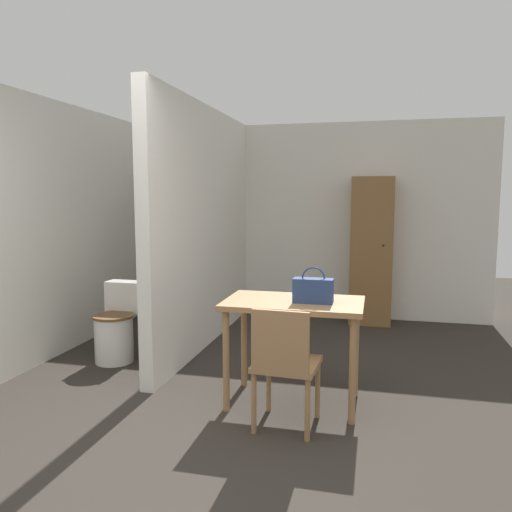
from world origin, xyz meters
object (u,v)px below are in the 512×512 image
toilet (117,327)px  handbag (313,290)px  wooden_cabinet (371,251)px  wooden_chair (285,362)px  dining_table (294,315)px

toilet → handbag: size_ratio=2.53×
toilet → wooden_cabinet: 3.16m
wooden_chair → wooden_cabinet: (0.52, 3.08, 0.43)m
wooden_cabinet → dining_table: bearing=-101.5°
toilet → dining_table: bearing=-18.5°
toilet → wooden_chair: bearing=-29.9°
handbag → wooden_cabinet: bearing=81.8°
dining_table → wooden_chair: (0.01, -0.45, -0.21)m
handbag → dining_table: bearing=164.2°
wooden_chair → toilet: (-1.83, 1.05, -0.16)m
handbag → wooden_cabinet: (0.39, 2.68, 0.01)m
dining_table → wooden_chair: 0.49m
wooden_chair → dining_table: bearing=95.5°
wooden_chair → toilet: 2.12m
handbag → wooden_cabinet: 2.71m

